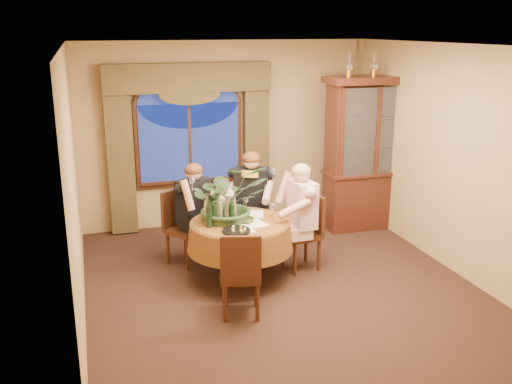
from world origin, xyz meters
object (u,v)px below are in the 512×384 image
object	(u,v)px
chair_back_right	(251,219)
wine_bottle_2	(207,210)
stoneware_vase	(230,207)
oil_lamp_center	(374,64)
chair_right	(301,233)
oil_lamp_right	(399,64)
chair_back	(186,228)
oil_lamp_left	(349,65)
olive_bowl	(247,220)
wine_bottle_5	(219,208)
wine_bottle_3	(209,213)
person_scarf	(252,203)
dining_table	(240,251)
centerpiece_plant	(228,171)
wine_bottle_1	(217,205)
chair_front_left	(241,273)
wine_bottle_4	(232,211)
wine_bottle_0	(213,211)
person_pink	(302,218)
china_cabinet	(369,154)
person_back	(194,214)

from	to	relation	value
chair_back_right	wine_bottle_2	world-z (taller)	wine_bottle_2
chair_back_right	stoneware_vase	distance (m)	0.91
wine_bottle_2	oil_lamp_center	bearing A→B (deg)	24.31
chair_right	chair_back_right	world-z (taller)	same
oil_lamp_right	chair_back	xyz separation A→B (m)	(-3.33, -0.62, -1.99)
oil_lamp_left	olive_bowl	distance (m)	2.90
stoneware_vase	wine_bottle_5	world-z (taller)	wine_bottle_5
chair_right	wine_bottle_5	size ratio (longest dim) A/B	2.91
oil_lamp_left	wine_bottle_3	world-z (taller)	oil_lamp_left
person_scarf	wine_bottle_3	xyz separation A→B (m)	(-0.77, -0.87, 0.20)
chair_back_right	chair_back	distance (m)	0.91
wine_bottle_5	dining_table	bearing A→B (deg)	-19.56
centerpiece_plant	wine_bottle_1	xyz separation A→B (m)	(-0.12, 0.07, -0.43)
chair_front_left	stoneware_vase	xyz separation A→B (m)	(0.14, 0.97, 0.43)
oil_lamp_right	chair_right	size ratio (longest dim) A/B	0.35
dining_table	wine_bottle_1	xyz separation A→B (m)	(-0.23, 0.20, 0.54)
oil_lamp_left	wine_bottle_1	bearing A→B (deg)	-153.21
chair_front_left	wine_bottle_4	world-z (taller)	wine_bottle_4
oil_lamp_right	wine_bottle_0	world-z (taller)	oil_lamp_right
dining_table	wine_bottle_2	distance (m)	0.67
chair_right	wine_bottle_0	size ratio (longest dim) A/B	2.91
person_pink	stoneware_vase	bearing A→B (deg)	82.30
china_cabinet	wine_bottle_1	size ratio (longest dim) A/B	6.96
person_back	wine_bottle_4	size ratio (longest dim) A/B	4.10
person_scarf	person_back	bearing A→B (deg)	34.57
person_scarf	wine_bottle_2	xyz separation A→B (m)	(-0.76, -0.72, 0.20)
wine_bottle_0	person_pink	bearing A→B (deg)	2.68
centerpiece_plant	chair_back_right	bearing A→B (deg)	54.59
oil_lamp_right	wine_bottle_5	xyz separation A→B (m)	(-3.02, -1.24, -1.55)
oil_lamp_right	chair_front_left	world-z (taller)	oil_lamp_right
chair_front_left	chair_back_right	bearing A→B (deg)	85.13
person_pink	wine_bottle_4	bearing A→B (deg)	93.92
chair_right	person_back	size ratio (longest dim) A/B	0.71
oil_lamp_center	chair_back_right	xyz separation A→B (m)	(-2.02, -0.53, -1.99)
wine_bottle_2	wine_bottle_3	xyz separation A→B (m)	(-0.01, -0.15, 0.00)
oil_lamp_left	chair_right	distance (m)	2.61
chair_right	olive_bowl	size ratio (longest dim) A/B	5.59
chair_back	wine_bottle_0	world-z (taller)	wine_bottle_0
person_pink	wine_bottle_1	distance (m)	1.07
chair_back_right	person_back	xyz separation A→B (m)	(-0.80, -0.13, 0.20)
oil_lamp_left	wine_bottle_2	distance (m)	3.10
chair_back	person_pink	xyz separation A→B (m)	(1.35, -0.64, 0.22)
chair_right	centerpiece_plant	distance (m)	1.27
chair_back_right	chair_front_left	world-z (taller)	same
dining_table	oil_lamp_center	xyz separation A→B (m)	(2.39, 1.32, 2.09)
wine_bottle_1	person_pink	bearing A→B (deg)	-8.08
oil_lamp_center	chair_right	bearing A→B (deg)	-141.95
chair_back	chair_front_left	distance (m)	1.58
olive_bowl	wine_bottle_2	xyz separation A→B (m)	(-0.45, 0.12, 0.14)
dining_table	wine_bottle_4	bearing A→B (deg)	-148.74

